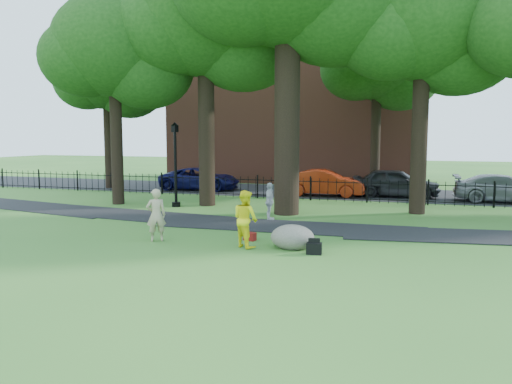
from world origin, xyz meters
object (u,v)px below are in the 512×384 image
(man, at_px, (245,219))
(lamppost, at_px, (175,165))
(woman, at_px, (156,215))
(boulder, at_px, (292,236))
(red_sedan, at_px, (325,183))

(man, xyz_separation_m, lamppost, (-6.23, 7.35, 1.13))
(woman, height_order, man, man)
(boulder, bearing_deg, woman, -175.12)
(boulder, distance_m, lamppost, 10.55)
(man, xyz_separation_m, red_sedan, (-0.13, 13.98, -0.13))
(woman, distance_m, man, 3.08)
(woman, xyz_separation_m, man, (3.08, 0.11, 0.02))
(boulder, distance_m, red_sedan, 13.79)
(woman, xyz_separation_m, lamppost, (-3.15, 7.45, 1.15))
(man, height_order, red_sedan, man)
(lamppost, distance_m, red_sedan, 9.10)
(man, distance_m, boulder, 1.54)
(boulder, height_order, red_sedan, red_sedan)
(boulder, bearing_deg, man, -169.00)
(man, bearing_deg, boulder, -136.11)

